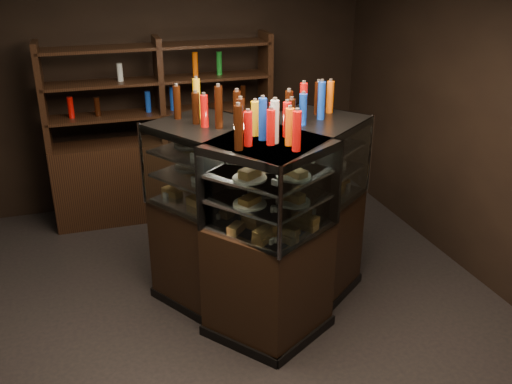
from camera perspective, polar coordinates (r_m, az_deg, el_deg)
ground at (r=4.95m, az=-4.70°, el=-11.83°), size 5.00×5.00×0.00m
room_shell at (r=4.15m, az=-5.59°, el=10.64°), size 5.02×5.02×3.01m
display_case at (r=4.70m, az=0.72°, el=-6.21°), size 1.89×1.63×1.59m
food_display at (r=4.40m, az=0.77°, el=1.62°), size 1.41×1.22×0.48m
bottles_top at (r=4.24m, az=0.80°, el=7.98°), size 1.24×1.08×0.30m
potted_conifer at (r=6.38m, az=7.11°, el=0.42°), size 0.31×0.31×0.66m
back_shelving at (r=6.47m, az=-9.12°, el=2.80°), size 2.43×0.46×2.00m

